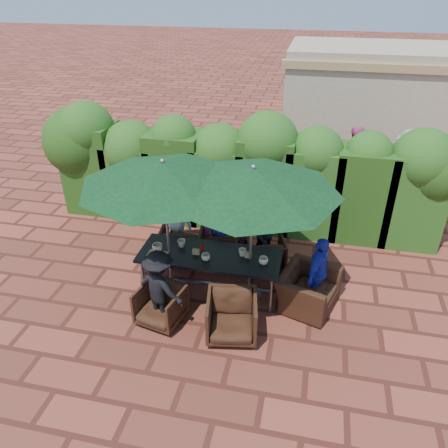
% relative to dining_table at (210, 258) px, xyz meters
% --- Properties ---
extents(ground, '(80.00, 80.00, 0.00)m').
position_rel_dining_table_xyz_m(ground, '(0.12, 0.19, -0.68)').
color(ground, brown).
rests_on(ground, ground).
extents(dining_table, '(2.43, 0.90, 0.75)m').
position_rel_dining_table_xyz_m(dining_table, '(0.00, 0.00, 0.00)').
color(dining_table, black).
rests_on(dining_table, ground).
extents(umbrella_left, '(2.72, 2.72, 2.46)m').
position_rel_dining_table_xyz_m(umbrella_left, '(-0.71, -0.06, 1.54)').
color(umbrella_left, gray).
rests_on(umbrella_left, ground).
extents(umbrella_right, '(2.77, 2.77, 2.46)m').
position_rel_dining_table_xyz_m(umbrella_right, '(0.70, 0.01, 1.54)').
color(umbrella_right, gray).
rests_on(umbrella_right, ground).
extents(chair_far_left, '(0.90, 0.86, 0.83)m').
position_rel_dining_table_xyz_m(chair_far_left, '(-0.75, 0.84, -0.26)').
color(chair_far_left, black).
rests_on(chair_far_left, ground).
extents(chair_far_mid, '(0.79, 0.75, 0.69)m').
position_rel_dining_table_xyz_m(chair_far_mid, '(-0.09, 1.03, -0.33)').
color(chair_far_mid, black).
rests_on(chair_far_mid, ground).
extents(chair_far_right, '(0.86, 0.83, 0.73)m').
position_rel_dining_table_xyz_m(chair_far_right, '(0.86, 0.89, -0.31)').
color(chair_far_right, black).
rests_on(chair_far_right, ground).
extents(chair_near_left, '(0.80, 0.77, 0.70)m').
position_rel_dining_table_xyz_m(chair_near_left, '(-0.58, -0.95, -0.33)').
color(chair_near_left, black).
rests_on(chair_near_left, ground).
extents(chair_near_right, '(0.87, 0.83, 0.78)m').
position_rel_dining_table_xyz_m(chair_near_right, '(0.60, -1.01, -0.28)').
color(chair_near_right, black).
rests_on(chair_near_right, ground).
extents(chair_end_right, '(0.92, 1.15, 0.87)m').
position_rel_dining_table_xyz_m(chair_end_right, '(1.70, -0.06, -0.24)').
color(chair_end_right, black).
rests_on(chair_end_right, ground).
extents(adult_far_left, '(0.68, 0.42, 1.36)m').
position_rel_dining_table_xyz_m(adult_far_left, '(-0.89, 0.94, 0.00)').
color(adult_far_left, silver).
rests_on(adult_far_left, ground).
extents(adult_far_mid, '(0.55, 0.50, 1.24)m').
position_rel_dining_table_xyz_m(adult_far_mid, '(-0.02, 0.96, -0.06)').
color(adult_far_mid, '#202BAF').
rests_on(adult_far_mid, ground).
extents(adult_far_right, '(0.67, 0.53, 1.22)m').
position_rel_dining_table_xyz_m(adult_far_right, '(0.87, 1.05, -0.07)').
color(adult_far_right, black).
rests_on(adult_far_right, ground).
extents(adult_near_left, '(0.92, 0.64, 1.31)m').
position_rel_dining_table_xyz_m(adult_near_left, '(-0.58, -0.93, -0.02)').
color(adult_near_left, black).
rests_on(adult_near_left, ground).
extents(adult_end_right, '(0.62, 0.85, 1.30)m').
position_rel_dining_table_xyz_m(adult_end_right, '(1.84, 0.01, -0.03)').
color(adult_end_right, '#202BAF').
rests_on(adult_end_right, ground).
extents(child_left, '(0.36, 0.32, 0.85)m').
position_rel_dining_table_xyz_m(child_left, '(-0.33, 1.05, -0.25)').
color(child_left, '#C4458A').
rests_on(child_left, ground).
extents(child_right, '(0.33, 0.28, 0.83)m').
position_rel_dining_table_xyz_m(child_right, '(0.39, 1.12, -0.26)').
color(child_right, '#864595').
rests_on(child_right, ground).
extents(pedestrian_a, '(1.72, 1.11, 1.73)m').
position_rel_dining_table_xyz_m(pedestrian_a, '(1.78, 4.25, 0.19)').
color(pedestrian_a, '#278F47').
rests_on(pedestrian_a, ground).
extents(pedestrian_b, '(0.96, 0.86, 1.70)m').
position_rel_dining_table_xyz_m(pedestrian_b, '(2.51, 4.67, 0.18)').
color(pedestrian_b, '#C4458A').
rests_on(pedestrian_b, ground).
extents(pedestrian_c, '(1.20, 1.18, 1.80)m').
position_rel_dining_table_xyz_m(pedestrian_c, '(3.72, 4.40, 0.22)').
color(pedestrian_c, gray).
rests_on(pedestrian_c, ground).
extents(cup_a, '(0.18, 0.18, 0.14)m').
position_rel_dining_table_xyz_m(cup_a, '(-0.91, -0.09, 0.15)').
color(cup_a, beige).
rests_on(cup_a, dining_table).
extents(cup_b, '(0.14, 0.14, 0.13)m').
position_rel_dining_table_xyz_m(cup_b, '(-0.54, 0.14, 0.14)').
color(cup_b, beige).
rests_on(cup_b, dining_table).
extents(cup_c, '(0.15, 0.15, 0.12)m').
position_rel_dining_table_xyz_m(cup_c, '(-0.02, -0.17, 0.13)').
color(cup_c, beige).
rests_on(cup_c, dining_table).
extents(cup_d, '(0.14, 0.14, 0.13)m').
position_rel_dining_table_xyz_m(cup_d, '(0.55, 0.09, 0.14)').
color(cup_d, beige).
rests_on(cup_d, dining_table).
extents(cup_e, '(0.16, 0.16, 0.12)m').
position_rel_dining_table_xyz_m(cup_e, '(0.94, -0.08, 0.14)').
color(cup_e, beige).
rests_on(cup_e, dining_table).
extents(ketchup_bottle, '(0.04, 0.04, 0.17)m').
position_rel_dining_table_xyz_m(ketchup_bottle, '(-0.14, 0.06, 0.16)').
color(ketchup_bottle, '#B20C0A').
rests_on(ketchup_bottle, dining_table).
extents(sauce_bottle, '(0.04, 0.04, 0.17)m').
position_rel_dining_table_xyz_m(sauce_bottle, '(-0.15, 0.06, 0.16)').
color(sauce_bottle, '#4C230C').
rests_on(sauce_bottle, dining_table).
extents(serving_tray, '(0.35, 0.25, 0.02)m').
position_rel_dining_table_xyz_m(serving_tray, '(-0.87, -0.21, 0.08)').
color(serving_tray, '#A17D4E').
rests_on(serving_tray, dining_table).
extents(number_block_left, '(0.12, 0.06, 0.10)m').
position_rel_dining_table_xyz_m(number_block_left, '(-0.23, -0.04, 0.12)').
color(number_block_left, tan).
rests_on(number_block_left, dining_table).
extents(number_block_right, '(0.12, 0.06, 0.10)m').
position_rel_dining_table_xyz_m(number_block_right, '(0.66, 0.05, 0.12)').
color(number_block_right, tan).
rests_on(number_block_right, dining_table).
extents(hedge_wall, '(9.10, 1.60, 2.57)m').
position_rel_dining_table_xyz_m(hedge_wall, '(-0.08, 2.51, 0.69)').
color(hedge_wall, '#1B3B10').
rests_on(hedge_wall, ground).
extents(building, '(6.20, 3.08, 3.20)m').
position_rel_dining_table_xyz_m(building, '(3.62, 7.18, 0.93)').
color(building, '#C4B092').
rests_on(building, ground).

